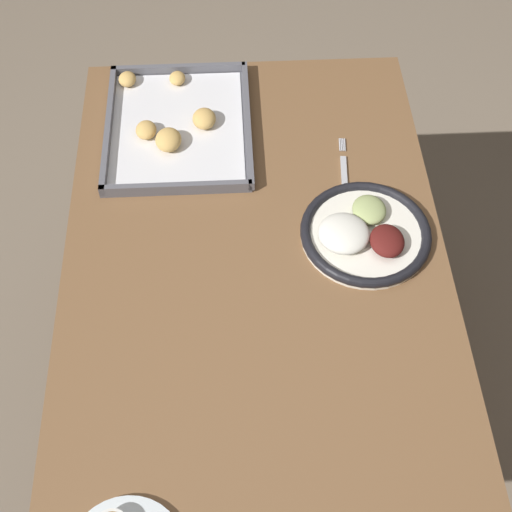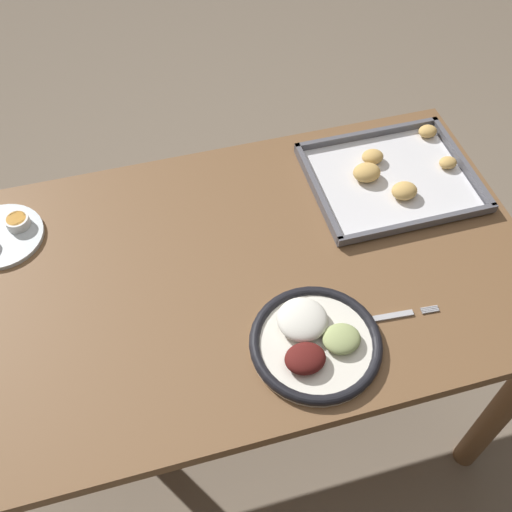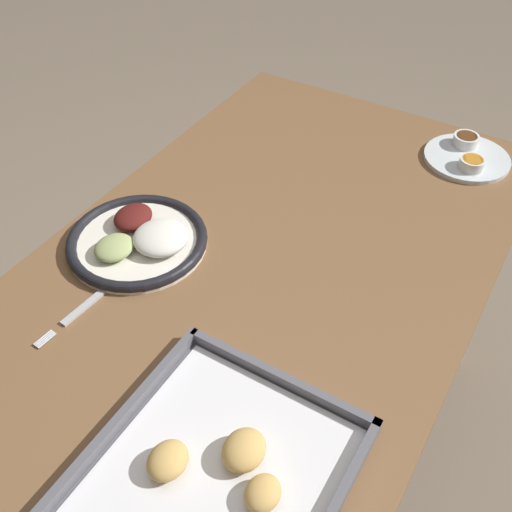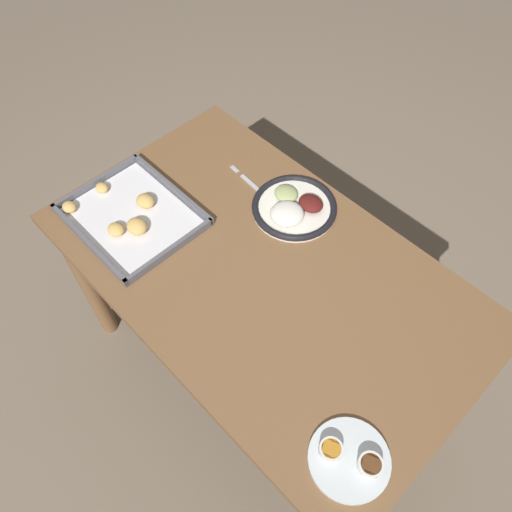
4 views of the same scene
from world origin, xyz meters
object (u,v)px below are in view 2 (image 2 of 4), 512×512
object	(u,v)px
fork	(387,317)
baking_tray	(391,176)
saucer_plate	(0,235)
dinner_plate	(315,341)

from	to	relation	value
fork	baking_tray	xyz separation A→B (m)	(0.15, 0.35, 0.01)
saucer_plate	baking_tray	distance (m)	0.88
fork	baking_tray	size ratio (longest dim) A/B	0.51
baking_tray	dinner_plate	bearing A→B (deg)	-130.42
dinner_plate	baking_tray	bearing A→B (deg)	49.58
fork	dinner_plate	bearing A→B (deg)	-168.83
dinner_plate	saucer_plate	xyz separation A→B (m)	(-0.56, 0.42, -0.00)
fork	saucer_plate	size ratio (longest dim) A/B	1.06
fork	baking_tray	world-z (taller)	baking_tray
saucer_plate	baking_tray	bearing A→B (deg)	-3.85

